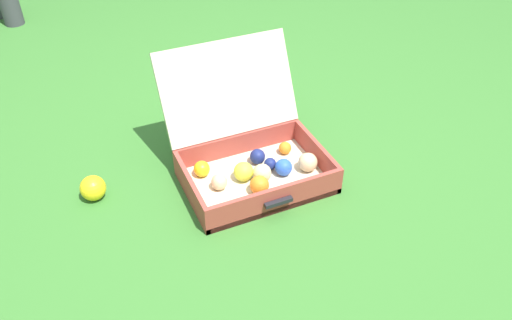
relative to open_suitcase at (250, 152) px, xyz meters
The scene contains 3 objects.
ground_plane 0.17m from the open_suitcase, 73.73° to the right, with size 16.00×16.00×0.00m, color #336B28.
open_suitcase is the anchor object (origin of this frame).
stray_ball_on_grass 0.63m from the open_suitcase, behind, with size 0.10×0.10×0.10m, color yellow.
Camera 1 is at (-0.69, -1.41, 1.38)m, focal length 36.67 mm.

